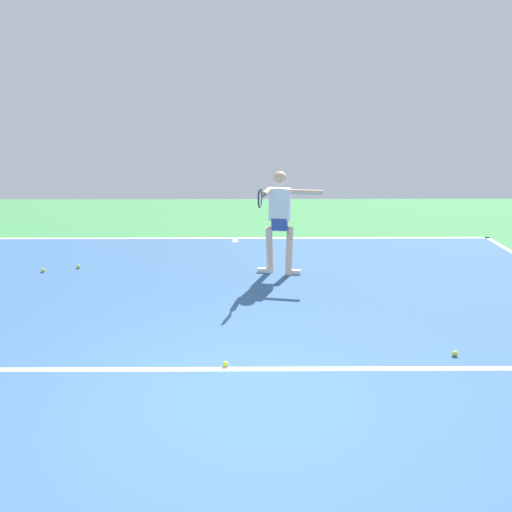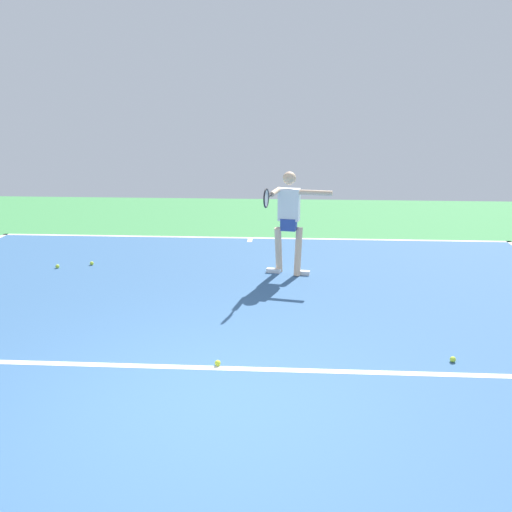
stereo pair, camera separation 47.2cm
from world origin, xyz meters
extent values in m
plane|color=#428E4C|center=(0.00, 0.00, 0.00)|extent=(23.46, 23.46, 0.00)
cube|color=#38608E|center=(0.00, 0.00, 0.00)|extent=(10.73, 13.81, 0.00)
cube|color=white|center=(0.00, -6.86, 0.00)|extent=(10.73, 0.10, 0.01)
cube|color=white|center=(0.00, -0.84, 0.00)|extent=(8.05, 0.10, 0.01)
cube|color=white|center=(0.00, -6.66, 0.00)|extent=(0.10, 0.30, 0.01)
cylinder|color=beige|center=(-0.97, -4.33, 0.39)|extent=(0.16, 0.29, 0.81)
cube|color=white|center=(-1.05, -4.32, 0.04)|extent=(0.25, 0.14, 0.07)
cylinder|color=beige|center=(-0.64, -4.40, 0.39)|extent=(0.16, 0.29, 0.81)
cube|color=white|center=(-0.56, -4.41, 0.04)|extent=(0.25, 0.14, 0.07)
cube|color=#2D4799|center=(-0.80, -4.36, 0.85)|extent=(0.28, 0.24, 0.20)
cube|color=white|center=(-0.80, -4.36, 1.17)|extent=(0.37, 0.24, 0.53)
sphere|color=beige|center=(-0.80, -4.36, 1.60)|extent=(0.21, 0.21, 0.21)
cylinder|color=beige|center=(-1.23, -4.28, 1.38)|extent=(0.53, 0.18, 0.08)
cylinder|color=beige|center=(-0.59, -4.14, 1.41)|extent=(0.18, 0.53, 0.08)
cylinder|color=black|center=(-0.52, -3.77, 1.41)|extent=(0.07, 0.22, 0.03)
torus|color=black|center=(-0.47, -3.53, 1.41)|extent=(0.08, 0.29, 0.29)
cylinder|color=silver|center=(-0.47, -3.53, 1.41)|extent=(0.05, 0.24, 0.25)
sphere|color=#C6E53D|center=(-2.66, -1.15, 0.03)|extent=(0.07, 0.07, 0.07)
sphere|color=#CCE033|center=(-0.06, -0.90, 0.03)|extent=(0.07, 0.07, 0.07)
sphere|color=#C6E53D|center=(2.65, -4.66, 0.03)|extent=(0.07, 0.07, 0.07)
sphere|color=#C6E53D|center=(3.18, -4.44, 0.03)|extent=(0.07, 0.07, 0.07)
camera|label=1|loc=(-0.36, 4.75, 2.81)|focal=39.87mm
camera|label=2|loc=(-0.83, 4.74, 2.81)|focal=39.87mm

